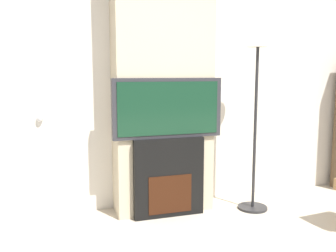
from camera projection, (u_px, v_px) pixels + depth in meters
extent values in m
cube|color=silver|center=(157.00, 77.00, 3.88)|extent=(6.00, 0.06, 2.70)
cube|color=beige|center=(163.00, 78.00, 3.69)|extent=(0.97, 0.35, 2.70)
cube|color=black|center=(168.00, 177.00, 3.66)|extent=(0.70, 0.14, 0.78)
cube|color=#33160A|center=(170.00, 194.00, 3.61)|extent=(0.43, 0.01, 0.37)
cube|color=#2D2D33|center=(168.00, 108.00, 3.56)|extent=(1.08, 0.06, 0.57)
cube|color=#143823|center=(169.00, 108.00, 3.53)|extent=(0.99, 0.01, 0.50)
cylinder|color=#262628|center=(253.00, 207.00, 3.88)|extent=(0.30, 0.30, 0.03)
cylinder|color=#262628|center=(255.00, 129.00, 3.76)|extent=(0.03, 0.03, 1.62)
cone|color=silver|center=(258.00, 42.00, 3.64)|extent=(0.22, 0.22, 0.10)
cube|color=silver|center=(5.00, 115.00, 3.43)|extent=(0.86, 0.04, 2.03)
sphere|color=silver|center=(40.00, 119.00, 3.49)|extent=(0.06, 0.06, 0.06)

